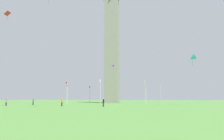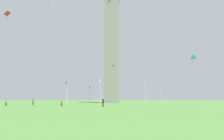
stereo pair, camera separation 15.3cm
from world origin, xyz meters
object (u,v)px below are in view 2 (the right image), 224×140
at_px(flagpole_e, 161,92).
at_px(person_orange_shirt, 62,102).
at_px(flagpole_ne, 145,91).
at_px(flagpole_sw, 90,93).
at_px(person_purple_shirt, 33,102).
at_px(kite_red_diamond, 7,14).
at_px(flagpole_nw, 67,91).
at_px(kite_cyan_delta, 192,58).
at_px(obelisk_monument, 112,43).
at_px(flagpole_se, 146,93).
at_px(kite_purple_delta, 114,66).
at_px(person_black_shirt, 103,102).
at_px(flagpole_s, 119,93).
at_px(person_gray_shirt, 6,102).
at_px(flagpole_n, 100,90).
at_px(flagpole_w, 68,93).

relative_size(flagpole_e, person_orange_shirt, 3.93).
height_order(flagpole_ne, flagpole_sw, same).
distance_m(person_purple_shirt, kite_red_diamond, 22.23).
relative_size(flagpole_nw, kite_cyan_delta, 2.34).
height_order(obelisk_monument, flagpole_se, obelisk_monument).
distance_m(flagpole_ne, kite_purple_delta, 13.57).
bearing_deg(flagpole_ne, person_black_shirt, -21.90).
distance_m(flagpole_se, flagpole_nw, 34.62).
relative_size(flagpole_s, kite_purple_delta, 4.02).
height_order(obelisk_monument, flagpole_sw, obelisk_monument).
xyz_separation_m(flagpole_ne, person_gray_shirt, (18.50, -31.03, -3.08)).
distance_m(flagpole_nw, kite_red_diamond, 27.97).
bearing_deg(flagpole_n, person_black_shirt, 16.71).
distance_m(kite_purple_delta, kite_cyan_delta, 25.23).
bearing_deg(flagpole_w, kite_red_diamond, -0.72).
bearing_deg(flagpole_se, flagpole_s, -112.50).
height_order(flagpole_nw, person_black_shirt, flagpole_nw).
relative_size(flagpole_s, flagpole_sw, 1.00).
xyz_separation_m(flagpole_s, person_purple_shirt, (41.51, -16.16, -3.07)).
distance_m(flagpole_s, flagpole_nw, 31.98).
xyz_separation_m(flagpole_se, person_orange_shirt, (42.86, -17.42, -2.99)).
relative_size(obelisk_monument, person_gray_shirt, 28.00).
bearing_deg(flagpole_sw, person_purple_shirt, -6.14).
relative_size(obelisk_monument, flagpole_sw, 6.48).
bearing_deg(flagpole_nw, flagpole_sw, 180.00).
xyz_separation_m(flagpole_ne, flagpole_nw, (-0.00, -24.48, 0.00)).
xyz_separation_m(flagpole_e, flagpole_nw, (12.24, -29.55, 0.00)).
height_order(obelisk_monument, person_black_shirt, obelisk_monument).
distance_m(flagpole_n, kite_purple_delta, 12.28).
distance_m(flagpole_w, kite_cyan_delta, 47.07).
relative_size(obelisk_monument, flagpole_se, 6.48).
xyz_separation_m(flagpole_nw, person_orange_shirt, (18.38, 7.06, -2.99)).
relative_size(kite_purple_delta, kite_cyan_delta, 0.58).
bearing_deg(person_purple_shirt, kite_cyan_delta, -70.97).
bearing_deg(person_black_shirt, flagpole_n, 36.37).
xyz_separation_m(obelisk_monument, person_purple_shirt, (24.27, -16.16, -21.89)).
relative_size(flagpole_sw, kite_purple_delta, 4.02).
distance_m(flagpole_e, flagpole_sw, 31.98).
height_order(flagpole_n, flagpole_s, same).
distance_m(obelisk_monument, person_black_shirt, 38.90).
height_order(flagpole_se, flagpole_w, same).
distance_m(person_orange_shirt, person_purple_shirt, 12.72).
height_order(flagpole_s, flagpole_nw, same).
bearing_deg(flagpole_sw, kite_purple_delta, 34.71).
height_order(flagpole_e, person_gray_shirt, flagpole_e).
relative_size(flagpole_ne, person_gray_shirt, 4.32).
xyz_separation_m(flagpole_sw, person_black_shirt, (44.08, 16.60, -3.01)).
height_order(flagpole_se, flagpole_sw, same).
relative_size(obelisk_monument, kite_red_diamond, 21.90).
height_order(flagpole_sw, person_black_shirt, flagpole_sw).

